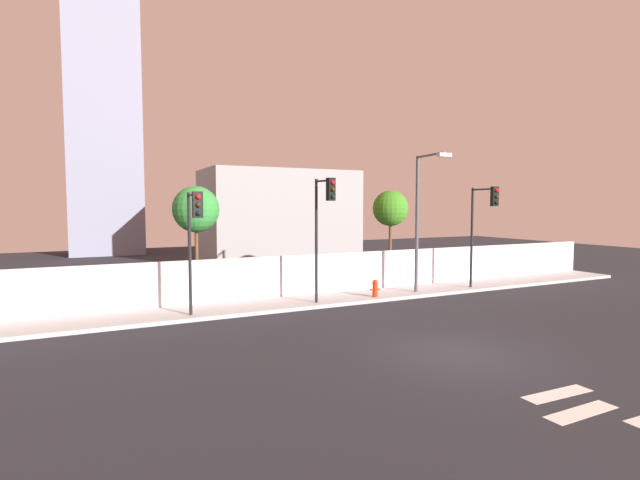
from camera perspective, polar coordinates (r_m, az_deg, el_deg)
ground_plane at (r=14.43m, az=15.92°, el=-12.80°), size 80.00×80.00×0.00m
sidewalk at (r=21.01m, az=0.56°, el=-7.13°), size 36.00×2.40×0.15m
perimeter_wall at (r=21.99m, az=-0.97°, el=-4.05°), size 36.00×0.18×1.80m
crosswalk_marking at (r=11.93m, az=32.53°, el=-16.92°), size 3.21×3.02×0.01m
traffic_light_left at (r=24.10m, az=18.84°, el=2.82°), size 0.35×1.70×4.89m
traffic_light_center at (r=17.42m, az=-14.73°, el=1.59°), size 0.35×1.47×4.49m
traffic_light_right at (r=19.34m, az=0.46°, el=3.14°), size 0.44×1.16×5.11m
street_lamp_curbside at (r=22.42m, az=11.90°, el=3.43°), size 0.62×2.26×6.29m
fire_hydrant at (r=21.40m, az=6.56°, el=-5.63°), size 0.44×0.26×0.76m
roadside_tree_leftmost at (r=20.97m, az=-14.51°, el=3.49°), size 1.96×1.96×4.99m
roadside_tree_midleft at (r=24.98m, az=8.36°, el=3.68°), size 1.83×1.83×4.95m
low_building_distant at (r=36.21m, az=-4.86°, el=2.83°), size 11.05×6.00×6.78m
tower_on_skyline at (r=46.80m, az=-24.44°, el=16.17°), size 5.87×5.00×28.53m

